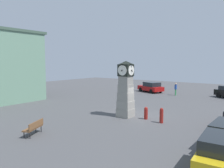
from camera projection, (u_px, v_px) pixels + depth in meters
ground_plane at (134, 115)px, 18.86m from camera, size 67.06×67.06×0.00m
clock_tower at (126, 91)px, 18.18m from camera, size 1.34×1.36×4.68m
bollard_near_tower at (146, 113)px, 17.56m from camera, size 0.30×0.30×1.00m
bollard_mid_row at (161, 115)px, 16.46m from camera, size 0.28×0.28×1.16m
car_navy_sedan at (224, 153)px, 9.15m from camera, size 4.04×2.18×1.56m
car_silver_hatch at (151, 87)px, 33.40m from camera, size 3.34×4.51×1.55m
bench at (34, 127)px, 13.72m from camera, size 1.68×1.15×0.90m
pedestrian_by_cars at (176, 88)px, 30.12m from camera, size 0.42×0.28×1.71m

